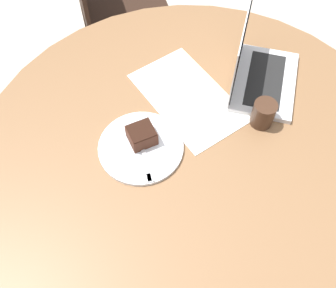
{
  "coord_description": "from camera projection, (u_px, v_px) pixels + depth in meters",
  "views": [
    {
      "loc": [
        -0.34,
        0.52,
        1.75
      ],
      "look_at": [
        0.07,
        0.05,
        0.76
      ],
      "focal_mm": 42.0,
      "sensor_mm": 36.0,
      "label": 1
    }
  ],
  "objects": [
    {
      "name": "ground_plane",
      "position": [
        186.0,
        233.0,
        1.81
      ],
      "size": [
        12.0,
        12.0,
        0.0
      ],
      "primitive_type": "plane",
      "color": "#B7AD9E"
    },
    {
      "name": "plate",
      "position": [
        141.0,
        147.0,
        1.21
      ],
      "size": [
        0.26,
        0.26,
        0.01
      ],
      "color": "silver",
      "rests_on": "dining_table"
    },
    {
      "name": "paper_document",
      "position": [
        188.0,
        97.0,
        1.32
      ],
      "size": [
        0.44,
        0.32,
        0.0
      ],
      "rotation": [
        0.0,
        0.0,
        -0.24
      ],
      "color": "white",
      "rests_on": "dining_table"
    },
    {
      "name": "dining_table",
      "position": [
        193.0,
        172.0,
        1.31
      ],
      "size": [
        1.4,
        1.4,
        0.72
      ],
      "color": "brown",
      "rests_on": "ground_plane"
    },
    {
      "name": "fork",
      "position": [
        146.0,
        162.0,
        1.17
      ],
      "size": [
        0.15,
        0.12,
        0.0
      ],
      "rotation": [
        0.0,
        0.0,
        8.8
      ],
      "color": "silver",
      "rests_on": "plate"
    },
    {
      "name": "chair",
      "position": [
        110.0,
        8.0,
        1.9
      ],
      "size": [
        0.58,
        0.58,
        0.97
      ],
      "rotation": [
        0.0,
        0.0,
        8.86
      ],
      "color": "black",
      "rests_on": "ground_plane"
    },
    {
      "name": "cake_slice",
      "position": [
        142.0,
        135.0,
        1.2
      ],
      "size": [
        0.1,
        0.1,
        0.05
      ],
      "rotation": [
        0.0,
        0.0,
        2.73
      ],
      "color": "#472619",
      "rests_on": "plate"
    },
    {
      "name": "laptop",
      "position": [
        258.0,
        72.0,
        1.32
      ],
      "size": [
        0.33,
        0.37,
        0.26
      ],
      "rotation": [
        0.0,
        0.0,
        8.32
      ],
      "color": "silver",
      "rests_on": "dining_table"
    },
    {
      "name": "coffee_glass",
      "position": [
        263.0,
        114.0,
        1.23
      ],
      "size": [
        0.07,
        0.07,
        0.09
      ],
      "color": "#3D2619",
      "rests_on": "dining_table"
    }
  ]
}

